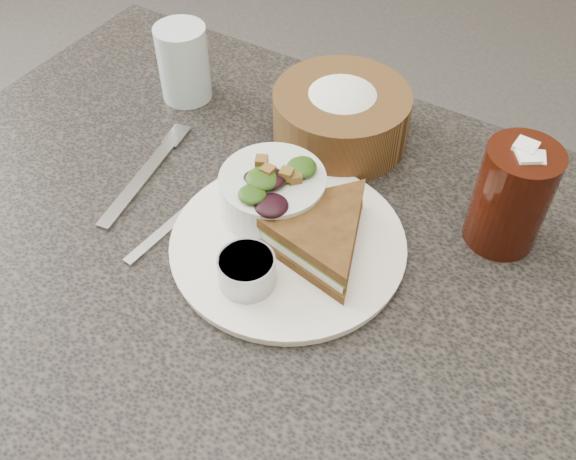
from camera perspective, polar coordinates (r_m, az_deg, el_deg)
The scene contains 11 objects.
dining_table at distance 1.05m, azimuth -1.27°, elevation -14.95°, with size 1.00×0.70×0.75m, color black.
dinner_plate at distance 0.73m, azimuth 0.00°, elevation -1.28°, with size 0.27×0.27×0.01m, color silver.
sandwich at distance 0.71m, azimuth 2.54°, elevation -0.34°, with size 0.17×0.17×0.05m, color #553717, non-canonical shape.
salad_bowl at distance 0.74m, azimuth -1.38°, elevation 3.81°, with size 0.12×0.12×0.07m, color silver, non-canonical shape.
dressing_ramekin at distance 0.68m, azimuth -3.69°, elevation -3.66°, with size 0.06×0.06×0.04m, color #9699A0.
orange_wedge at distance 0.76m, azimuth 4.79°, elevation 2.95°, with size 0.06×0.06×0.02m, color #FA580E.
fork at distance 0.84m, azimuth -12.88°, elevation 4.47°, with size 0.02×0.18×0.00m, color #999999.
knife at distance 0.78m, azimuth -9.12°, elevation 1.54°, with size 0.01×0.20×0.00m, color #B8B8B9.
bread_basket at distance 0.85m, azimuth 4.77°, elevation 10.68°, with size 0.18×0.18×0.10m, color brown, non-canonical shape.
cola_glass at distance 0.74m, azimuth 19.34°, elevation 3.12°, with size 0.08×0.08×0.14m, color black, non-canonical shape.
water_glass at distance 0.94m, azimuth -9.27°, elevation 14.43°, with size 0.07×0.07×0.11m, color silver.
Camera 1 is at (0.27, -0.40, 1.31)m, focal length 40.00 mm.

